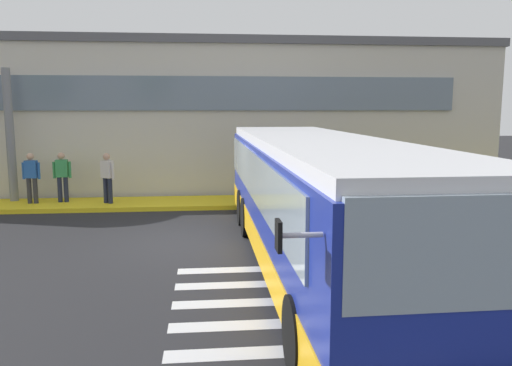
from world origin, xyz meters
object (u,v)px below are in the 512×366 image
(passenger_at_curb_edge, at_px, (107,175))
(passenger_by_doorway, at_px, (62,175))
(entry_support_column, at_px, (10,135))
(bus_main_foreground, at_px, (317,205))
(passenger_near_column, at_px, (31,176))

(passenger_at_curb_edge, bearing_deg, passenger_by_doorway, 167.09)
(entry_support_column, xyz_separation_m, passenger_at_curb_edge, (3.29, -0.78, -1.30))
(bus_main_foreground, bearing_deg, passenger_near_column, 137.92)
(passenger_near_column, xyz_separation_m, passenger_at_curb_edge, (2.49, -0.20, 0.00))
(passenger_near_column, bearing_deg, entry_support_column, 144.14)
(bus_main_foreground, relative_size, passenger_at_curb_edge, 7.44)
(entry_support_column, height_order, passenger_at_curb_edge, entry_support_column)
(entry_support_column, xyz_separation_m, passenger_near_column, (0.80, -0.58, -1.30))
(bus_main_foreground, height_order, passenger_near_column, bus_main_foreground)
(entry_support_column, height_order, bus_main_foreground, entry_support_column)
(bus_main_foreground, height_order, passenger_by_doorway, bus_main_foreground)
(passenger_near_column, height_order, passenger_by_doorway, same)
(passenger_at_curb_edge, bearing_deg, entry_support_column, 166.62)
(passenger_near_column, height_order, passenger_at_curb_edge, same)
(passenger_near_column, relative_size, passenger_by_doorway, 1.00)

